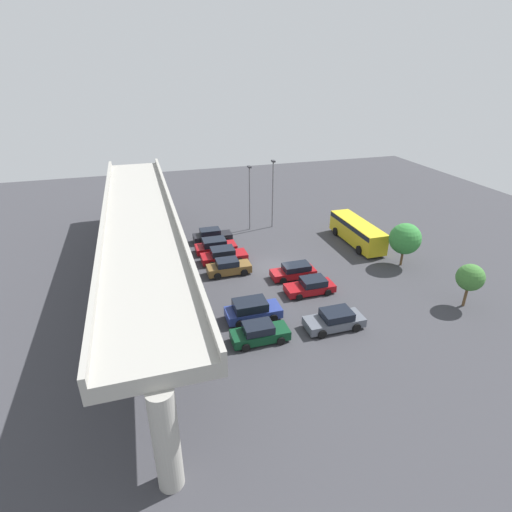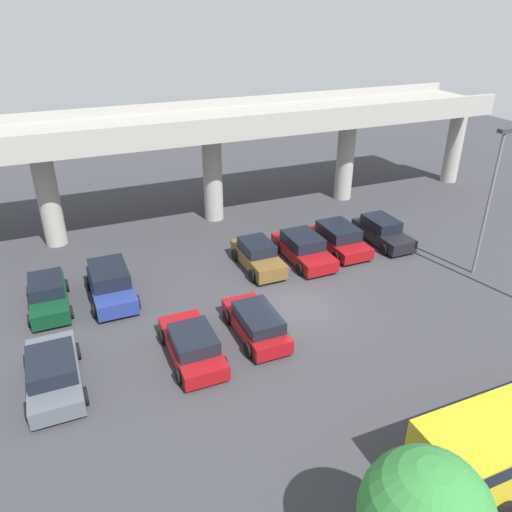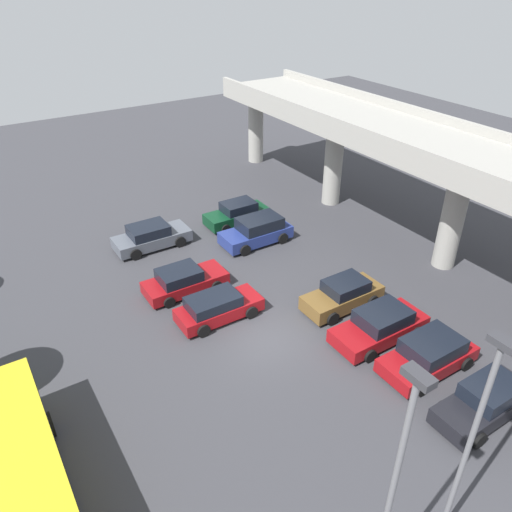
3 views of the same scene
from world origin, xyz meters
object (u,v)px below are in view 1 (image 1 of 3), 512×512
parked_car_7 (335,320)px  lamp_post_near_aisle (250,193)px  parked_car_8 (228,267)px  parked_car_6 (212,235)px  tree_front_centre (405,239)px  lamp_post_mid_lot (273,189)px  parked_car_2 (311,286)px  parked_car_0 (260,333)px  tree_front_left (470,278)px  parked_car_3 (294,271)px  parked_car_5 (215,246)px  parked_car_1 (252,310)px  parked_car_4 (224,255)px  shuttle_bus (357,231)px

parked_car_7 → lamp_post_near_aisle: bearing=-88.2°
parked_car_7 → parked_car_8: bearing=-61.9°
parked_car_6 → tree_front_centre: tree_front_centre is taller
lamp_post_mid_lot → tree_front_centre: (-14.14, -9.36, -1.99)m
parked_car_7 → parked_car_8: (11.22, 5.98, 0.02)m
parked_car_2 → parked_car_8: (5.71, 6.34, 0.08)m
tree_front_centre → parked_car_0: bearing=113.7°
parked_car_0 → parked_car_6: bearing=89.4°
parked_car_0 → tree_front_left: 18.50m
parked_car_6 → parked_car_8: 8.48m
parked_car_3 → parked_car_8: (2.61, 5.95, 0.05)m
parked_car_7 → parked_car_5: bearing=-69.6°
parked_car_5 → parked_car_7: 17.80m
parked_car_5 → lamp_post_near_aisle: lamp_post_near_aisle is taller
tree_front_centre → parked_car_1: bearing=105.5°
parked_car_0 → parked_car_5: bearing=90.0°
parked_car_0 → parked_car_2: parked_car_0 is taller
parked_car_0 → parked_car_4: size_ratio=0.91×
parked_car_5 → tree_front_left: 25.14m
parked_car_4 → parked_car_5: parked_car_4 is taller
parked_car_3 → parked_car_7: (-8.61, -0.03, 0.03)m
parked_car_0 → lamp_post_near_aisle: bearing=75.9°
lamp_post_mid_lot → tree_front_centre: 17.08m
parked_car_0 → parked_car_6: (19.62, -0.20, 0.01)m
parked_car_7 → parked_car_0: bearing=-0.8°
parked_car_4 → tree_front_centre: 18.68m
parked_car_5 → parked_car_8: (-5.46, -0.22, 0.01)m
parked_car_6 → parked_car_8: parked_car_8 is taller
parked_car_4 → lamp_post_mid_lot: size_ratio=0.56×
shuttle_bus → tree_front_left: 14.86m
parked_car_5 → parked_car_0: bearing=-90.0°
parked_car_6 → tree_front_left: size_ratio=1.14×
parked_car_0 → lamp_post_mid_lot: 23.96m
parked_car_0 → lamp_post_mid_lot: bearing=68.9°
parked_car_1 → parked_car_6: parked_car_1 is taller
parked_car_5 → parked_car_6: bearing=86.2°
parked_car_8 → tree_front_left: size_ratio=1.10×
lamp_post_mid_lot → tree_front_centre: size_ratio=1.87×
parked_car_2 → lamp_post_mid_lot: bearing=-96.7°
parked_car_7 → lamp_post_mid_lot: (22.08, -2.30, 4.24)m
parked_car_8 → parked_car_1: bearing=-89.4°
parked_car_4 → shuttle_bus: 15.88m
parked_car_0 → lamp_post_mid_lot: lamp_post_mid_lot is taller
parked_car_2 → lamp_post_mid_lot: lamp_post_mid_lot is taller
parked_car_2 → tree_front_left: bearing=153.6°
parked_car_2 → parked_car_4: (8.54, 6.20, 0.06)m
parked_car_5 → lamp_post_mid_lot: 10.92m
lamp_post_near_aisle → tree_front_left: (-22.42, -12.87, -1.94)m
parked_car_0 → tree_front_centre: size_ratio=0.96×
parked_car_3 → parked_car_4: (5.43, 5.82, 0.03)m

